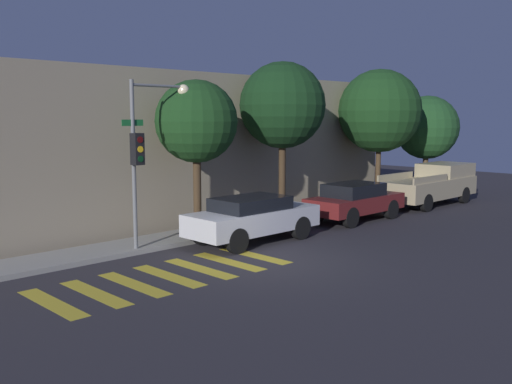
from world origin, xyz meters
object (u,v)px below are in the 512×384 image
Objects in this scene: traffic_light_pole at (148,138)px; tree_behind_truck at (427,128)px; pickup_truck at (432,184)px; tree_near_corner at (196,122)px; tree_far_end at (380,111)px; sedan_middle at (355,200)px; sedan_near_corner at (253,217)px; tree_midblock at (283,106)px.

traffic_light_pole is 1.00× the size of tree_behind_truck.
tree_near_corner is (-12.21, 1.74, 2.85)m from pickup_truck.
tree_far_end is (-1.77, 1.74, 3.28)m from pickup_truck.
pickup_truck reaches higher than sedan_middle.
sedan_middle is at bearing 0.00° from sedan_near_corner.
tree_far_end reaches higher than sedan_near_corner.
sedan_middle is (5.45, 0.00, -0.02)m from sedan_near_corner.
tree_near_corner is at bearing -180.00° from tree_midblock.
tree_far_end is 4.33m from tree_behind_truck.
tree_near_corner is (2.17, 0.47, 0.44)m from traffic_light_pole.
tree_midblock reaches higher than tree_near_corner.
sedan_middle is (8.45, -1.27, -2.57)m from traffic_light_pole.
tree_midblock is at bearing 167.97° from pickup_truck.
tree_behind_truck is (14.69, 0.00, -0.36)m from tree_near_corner.
sedan_middle is 5.93m from pickup_truck.
tree_near_corner is at bearing 12.19° from traffic_light_pole.
pickup_truck is 1.08× the size of tree_near_corner.
traffic_light_pole is at bearing -175.70° from tree_midblock.
tree_near_corner is at bearing 180.00° from tree_behind_truck.
tree_behind_truck is at bearing 11.67° from sedan_middle.
tree_near_corner reaches higher than traffic_light_pole.
traffic_light_pole is at bearing -167.81° from tree_near_corner.
tree_midblock is (-2.22, 1.74, 3.58)m from sedan_middle.
sedan_middle is 0.83× the size of tree_near_corner.
tree_behind_truck is (16.86, 0.47, 0.08)m from traffic_light_pole.
tree_behind_truck is (13.87, 1.74, 2.63)m from sedan_near_corner.
sedan_near_corner is at bearing -22.93° from traffic_light_pole.
pickup_truck is at bearing -145.02° from tree_behind_truck.
tree_near_corner reaches higher than sedan_near_corner.
traffic_light_pole is 1.10× the size of sedan_near_corner.
traffic_light_pole is 1.17× the size of sedan_middle.
tree_far_end reaches higher than pickup_truck.
tree_near_corner is 10.45m from tree_far_end.
sedan_middle is at bearing -157.32° from tree_far_end.
tree_midblock is (-8.15, 1.74, 3.43)m from pickup_truck.
tree_behind_truck is at bearing 1.59° from traffic_light_pole.
sedan_near_corner is at bearing 180.00° from sedan_middle.
tree_behind_truck is (4.26, -0.00, -0.79)m from tree_far_end.
tree_behind_truck is at bearing 0.00° from tree_near_corner.
sedan_near_corner is 0.90× the size of tree_behind_truck.
tree_far_end is at bearing 2.13° from traffic_light_pole.
traffic_light_pole is 0.90× the size of pickup_truck.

